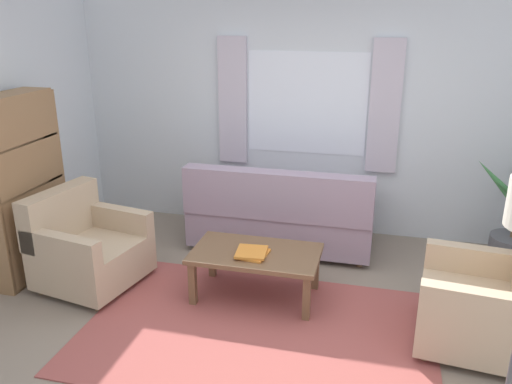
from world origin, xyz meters
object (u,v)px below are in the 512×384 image
object	(u,v)px
armchair_right	(486,304)
coffee_table	(256,258)
armchair_left	(86,248)
bookshelf	(24,184)
couch	(281,215)
book_stack_on_table	(252,253)

from	to	relation	value
armchair_right	coffee_table	world-z (taller)	armchair_right
armchair_left	bookshelf	world-z (taller)	bookshelf
coffee_table	couch	bearing A→B (deg)	89.72
armchair_left	bookshelf	distance (m)	0.83
armchair_left	couch	bearing A→B (deg)	-42.40
coffee_table	book_stack_on_table	bearing A→B (deg)	-100.28
couch	armchair_right	world-z (taller)	couch
armchair_right	book_stack_on_table	size ratio (longest dim) A/B	3.14
coffee_table	book_stack_on_table	xyz separation A→B (m)	(-0.01, -0.07, 0.08)
armchair_right	bookshelf	world-z (taller)	bookshelf
armchair_left	armchair_right	distance (m)	3.39
couch	book_stack_on_table	bearing A→B (deg)	89.07
bookshelf	armchair_left	bearing A→B (deg)	81.56
armchair_right	coffee_table	xyz separation A→B (m)	(-1.82, 0.27, 0.03)
couch	coffee_table	bearing A→B (deg)	89.72
armchair_right	coffee_table	bearing A→B (deg)	-92.24
armchair_left	book_stack_on_table	size ratio (longest dim) A/B	3.32
book_stack_on_table	coffee_table	bearing A→B (deg)	79.72
armchair_right	coffee_table	size ratio (longest dim) A/B	0.84
armchair_right	bookshelf	xyz separation A→B (m)	(-4.02, 0.23, 0.53)
armchair_left	book_stack_on_table	bearing A→B (deg)	-77.18
bookshelf	couch	bearing A→B (deg)	116.37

